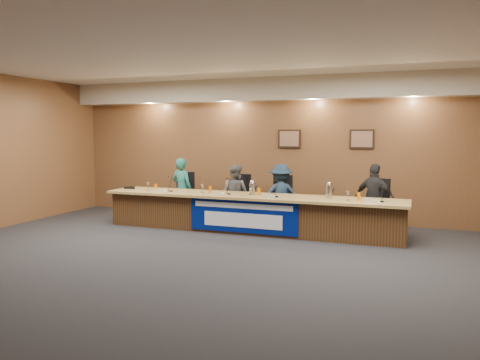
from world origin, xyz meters
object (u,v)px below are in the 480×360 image
object	(u,v)px
panelist_d	(375,199)
office_chair_b	(237,201)
speakerphone	(131,188)
dais_body	(250,214)
carafe_right	(329,192)
panelist_b	(235,194)
office_chair_d	(375,209)
carafe_mid	(252,189)
office_chair_a	(184,198)
office_chair_c	(282,204)
panelist_c	(281,196)
panelist_a	(182,189)
banner	(243,216)

from	to	relation	value
panelist_d	office_chair_b	bearing A→B (deg)	14.22
office_chair_b	speakerphone	xyz separation A→B (m)	(-2.23, -0.74, 0.30)
dais_body	carafe_right	bearing A→B (deg)	-1.44
panelist_d	panelist_b	bearing A→B (deg)	16.17
dais_body	office_chair_d	distance (m)	2.49
panelist_d	carafe_mid	bearing A→B (deg)	31.51
panelist_b	office_chair_b	xyz separation A→B (m)	(0.00, 0.10, -0.17)
panelist_d	carafe_right	world-z (taller)	panelist_d
office_chair_b	carafe_right	bearing A→B (deg)	-2.09
office_chair_d	office_chair_a	bearing A→B (deg)	-161.71
office_chair_c	panelist_c	bearing A→B (deg)	-100.37
panelist_c	office_chair_c	size ratio (longest dim) A/B	2.78
panelist_a	carafe_right	xyz separation A→B (m)	(3.46, -0.69, 0.17)
office_chair_d	speakerphone	size ratio (longest dim) A/B	1.50
office_chair_c	carafe_mid	size ratio (longest dim) A/B	2.06
office_chair_c	speakerphone	bearing A→B (deg)	-177.61
office_chair_b	office_chair_c	distance (m)	1.03
office_chair_b	carafe_right	xyz separation A→B (m)	(2.16, -0.79, 0.40)
office_chair_d	speakerphone	bearing A→B (deg)	-153.57
panelist_a	panelist_d	world-z (taller)	panelist_a
banner	office_chair_c	xyz separation A→B (m)	(0.46, 1.16, 0.10)
panelist_c	speakerphone	world-z (taller)	panelist_c
panelist_a	carafe_mid	bearing A→B (deg)	171.62
panelist_a	office_chair_a	size ratio (longest dim) A/B	2.96
carafe_mid	speakerphone	world-z (taller)	carafe_mid
dais_body	banner	distance (m)	0.42
speakerphone	panelist_c	bearing A→B (deg)	11.08
panelist_a	speakerphone	world-z (taller)	panelist_a
panelist_d	office_chair_c	distance (m)	1.92
office_chair_c	carafe_right	bearing A→B (deg)	-45.23
office_chair_c	office_chair_d	distance (m)	1.91
panelist_c	speakerphone	bearing A→B (deg)	-10.78
banner	panelist_c	bearing A→B (deg)	66.42
panelist_a	carafe_right	distance (m)	3.53
carafe_mid	office_chair_d	bearing A→B (deg)	17.61
panelist_d	office_chair_d	size ratio (longest dim) A/B	2.89
panelist_a	speakerphone	size ratio (longest dim) A/B	4.43
office_chair_d	panelist_d	bearing A→B (deg)	-71.71
panelist_d	office_chair_b	xyz separation A→B (m)	(-2.93, 0.10, -0.21)
panelist_a	office_chair_b	xyz separation A→B (m)	(1.30, 0.10, -0.23)
panelist_c	carafe_right	world-z (taller)	panelist_c
panelist_d	office_chair_b	world-z (taller)	panelist_d
dais_body	panelist_c	world-z (taller)	panelist_c
office_chair_c	speakerphone	distance (m)	3.35
office_chair_d	panelist_c	bearing A→B (deg)	-158.70
panelist_c	office_chair_d	xyz separation A→B (m)	(1.91, 0.10, -0.19)
panelist_a	panelist_d	distance (m)	4.23
carafe_mid	office_chair_c	bearing A→B (deg)	60.72
panelist_b	carafe_mid	size ratio (longest dim) A/B	5.58
panelist_c	office_chair_c	world-z (taller)	panelist_c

